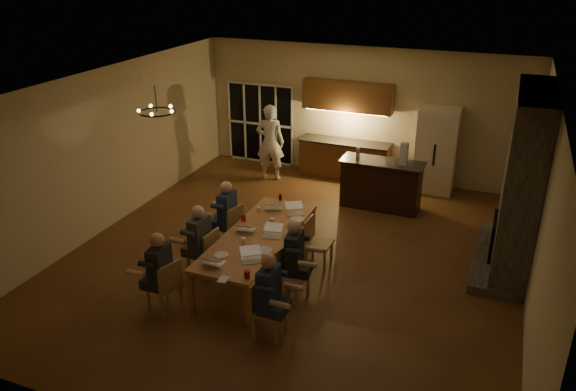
# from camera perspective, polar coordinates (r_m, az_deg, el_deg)

# --- Properties ---
(floor) EXTENTS (9.00, 9.00, 0.00)m
(floor) POSITION_cam_1_polar(r_m,az_deg,el_deg) (10.53, 0.68, -6.18)
(floor) COLOR brown
(floor) RESTS_ON ground
(back_wall) EXTENTS (8.00, 0.04, 3.20)m
(back_wall) POSITION_cam_1_polar(r_m,az_deg,el_deg) (13.93, 7.52, 8.31)
(back_wall) COLOR #CABC8E
(back_wall) RESTS_ON ground
(left_wall) EXTENTS (0.04, 9.00, 3.20)m
(left_wall) POSITION_cam_1_polar(r_m,az_deg,el_deg) (11.80, -17.87, 4.52)
(left_wall) COLOR #CABC8E
(left_wall) RESTS_ON ground
(right_wall) EXTENTS (0.04, 9.00, 3.20)m
(right_wall) POSITION_cam_1_polar(r_m,az_deg,el_deg) (9.30, 24.52, -1.64)
(right_wall) COLOR #CABC8E
(right_wall) RESTS_ON ground
(ceiling) EXTENTS (8.00, 9.00, 0.04)m
(ceiling) POSITION_cam_1_polar(r_m,az_deg,el_deg) (9.35, 0.78, 11.20)
(ceiling) COLOR white
(ceiling) RESTS_ON back_wall
(french_doors) EXTENTS (1.86, 0.08, 2.10)m
(french_doors) POSITION_cam_1_polar(r_m,az_deg,el_deg) (14.90, -2.80, 7.29)
(french_doors) COLOR black
(french_doors) RESTS_ON ground
(fireplace) EXTENTS (0.58, 2.50, 3.20)m
(fireplace) POSITION_cam_1_polar(r_m,az_deg,el_deg) (10.39, 22.68, 1.26)
(fireplace) COLOR #635A4E
(fireplace) RESTS_ON ground
(kitchenette) EXTENTS (2.24, 0.68, 2.40)m
(kitchenette) POSITION_cam_1_polar(r_m,az_deg,el_deg) (13.82, 5.88, 6.53)
(kitchenette) COLOR brown
(kitchenette) RESTS_ON ground
(refrigerator) EXTENTS (0.90, 0.68, 2.00)m
(refrigerator) POSITION_cam_1_polar(r_m,az_deg,el_deg) (13.44, 14.84, 4.45)
(refrigerator) COLOR beige
(refrigerator) RESTS_ON ground
(dining_table) EXTENTS (1.10, 3.01, 0.75)m
(dining_table) POSITION_cam_1_polar(r_m,az_deg,el_deg) (9.87, -3.02, -5.90)
(dining_table) COLOR #C17C4D
(dining_table) RESTS_ON ground
(bar_island) EXTENTS (1.79, 0.70, 1.08)m
(bar_island) POSITION_cam_1_polar(r_m,az_deg,el_deg) (12.42, 9.43, 1.10)
(bar_island) COLOR black
(bar_island) RESTS_ON ground
(chair_left_near) EXTENTS (0.56, 0.56, 0.89)m
(chair_left_near) POSITION_cam_1_polar(r_m,az_deg,el_deg) (9.08, -12.55, -8.85)
(chair_left_near) COLOR tan
(chair_left_near) RESTS_ON ground
(chair_left_mid) EXTENTS (0.49, 0.49, 0.89)m
(chair_left_mid) POSITION_cam_1_polar(r_m,az_deg,el_deg) (9.84, -8.66, -5.77)
(chair_left_mid) COLOR tan
(chair_left_mid) RESTS_ON ground
(chair_left_far) EXTENTS (0.54, 0.54, 0.89)m
(chair_left_far) POSITION_cam_1_polar(r_m,az_deg,el_deg) (10.70, -6.12, -3.09)
(chair_left_far) COLOR tan
(chair_left_far) RESTS_ON ground
(chair_right_near) EXTENTS (0.46, 0.46, 0.89)m
(chair_right_near) POSITION_cam_1_polar(r_m,az_deg,el_deg) (8.32, -1.86, -11.49)
(chair_right_near) COLOR tan
(chair_right_near) RESTS_ON ground
(chair_right_mid) EXTENTS (0.52, 0.52, 0.89)m
(chair_right_mid) POSITION_cam_1_polar(r_m,az_deg,el_deg) (9.11, 0.49, -8.08)
(chair_right_mid) COLOR tan
(chair_right_mid) RESTS_ON ground
(chair_right_far) EXTENTS (0.45, 0.45, 0.89)m
(chair_right_far) POSITION_cam_1_polar(r_m,az_deg,el_deg) (10.07, 3.16, -4.81)
(chair_right_far) COLOR tan
(chair_right_far) RESTS_ON ground
(person_left_near) EXTENTS (0.63, 0.63, 1.38)m
(person_left_near) POSITION_cam_1_polar(r_m,az_deg,el_deg) (8.90, -12.83, -7.72)
(person_left_near) COLOR #23252D
(person_left_near) RESTS_ON ground
(person_right_near) EXTENTS (0.61, 0.61, 1.38)m
(person_right_near) POSITION_cam_1_polar(r_m,az_deg,el_deg) (8.16, -1.95, -10.21)
(person_right_near) COLOR navy
(person_right_near) RESTS_ON ground
(person_left_mid) EXTENTS (0.64, 0.64, 1.38)m
(person_left_mid) POSITION_cam_1_polar(r_m,az_deg,el_deg) (9.65, -8.93, -4.77)
(person_left_mid) COLOR #3C4146
(person_left_mid) RESTS_ON ground
(person_right_mid) EXTENTS (0.66, 0.66, 1.38)m
(person_right_mid) POSITION_cam_1_polar(r_m,az_deg,el_deg) (9.05, 0.61, -6.49)
(person_right_mid) COLOR #23252D
(person_right_mid) RESTS_ON ground
(person_left_far) EXTENTS (0.61, 0.61, 1.38)m
(person_left_far) POSITION_cam_1_polar(r_m,az_deg,el_deg) (10.54, -6.17, -2.05)
(person_left_far) COLOR navy
(person_left_far) RESTS_ON ground
(standing_person) EXTENTS (0.76, 0.58, 1.89)m
(standing_person) POSITION_cam_1_polar(r_m,az_deg,el_deg) (13.74, -1.82, 5.42)
(standing_person) COLOR silver
(standing_person) RESTS_ON ground
(chandelier) EXTENTS (0.62, 0.62, 0.03)m
(chandelier) POSITION_cam_1_polar(r_m,az_deg,el_deg) (9.76, -13.17, 8.27)
(chandelier) COLOR black
(chandelier) RESTS_ON ceiling
(laptop_a) EXTENTS (0.33, 0.29, 0.23)m
(laptop_a) POSITION_cam_1_polar(r_m,az_deg,el_deg) (8.85, -7.51, -6.19)
(laptop_a) COLOR silver
(laptop_a) RESTS_ON dining_table
(laptop_b) EXTENTS (0.42, 0.41, 0.23)m
(laptop_b) POSITION_cam_1_polar(r_m,az_deg,el_deg) (8.85, -3.74, -6.01)
(laptop_b) COLOR silver
(laptop_b) RESTS_ON dining_table
(laptop_c) EXTENTS (0.36, 0.32, 0.23)m
(laptop_c) POSITION_cam_1_polar(r_m,az_deg,el_deg) (9.82, -4.26, -2.87)
(laptop_c) COLOR silver
(laptop_c) RESTS_ON dining_table
(laptop_d) EXTENTS (0.36, 0.32, 0.23)m
(laptop_d) POSITION_cam_1_polar(r_m,az_deg,el_deg) (9.56, -1.63, -3.57)
(laptop_d) COLOR silver
(laptop_d) RESTS_ON dining_table
(laptop_e) EXTENTS (0.39, 0.37, 0.23)m
(laptop_e) POSITION_cam_1_polar(r_m,az_deg,el_deg) (10.60, -1.48, -0.74)
(laptop_e) COLOR silver
(laptop_e) RESTS_ON dining_table
(laptop_f) EXTENTS (0.42, 0.40, 0.23)m
(laptop_f) POSITION_cam_1_polar(r_m,az_deg,el_deg) (10.37, 0.68, -1.30)
(laptop_f) COLOR silver
(laptop_f) RESTS_ON dining_table
(mug_front) EXTENTS (0.08, 0.08, 0.10)m
(mug_front) POSITION_cam_1_polar(r_m,az_deg,el_deg) (9.40, -4.54, -4.58)
(mug_front) COLOR silver
(mug_front) RESTS_ON dining_table
(mug_mid) EXTENTS (0.09, 0.09, 0.10)m
(mug_mid) POSITION_cam_1_polar(r_m,az_deg,el_deg) (10.03, -1.63, -2.61)
(mug_mid) COLOR silver
(mug_mid) RESTS_ON dining_table
(mug_back) EXTENTS (0.07, 0.07, 0.10)m
(mug_back) POSITION_cam_1_polar(r_m,az_deg,el_deg) (10.47, -3.00, -1.45)
(mug_back) COLOR silver
(mug_back) RESTS_ON dining_table
(redcup_near) EXTENTS (0.09, 0.09, 0.12)m
(redcup_near) POSITION_cam_1_polar(r_m,az_deg,el_deg) (8.45, -4.19, -8.01)
(redcup_near) COLOR #AD0E0B
(redcup_near) RESTS_ON dining_table
(redcup_mid) EXTENTS (0.09, 0.09, 0.12)m
(redcup_mid) POSITION_cam_1_polar(r_m,az_deg,el_deg) (10.16, -4.55, -2.25)
(redcup_mid) COLOR #AD0E0B
(redcup_mid) RESTS_ON dining_table
(can_silver) EXTENTS (0.06, 0.06, 0.12)m
(can_silver) POSITION_cam_1_polar(r_m,az_deg,el_deg) (9.10, -4.25, -5.51)
(can_silver) COLOR #B2B2B7
(can_silver) RESTS_ON dining_table
(can_cola) EXTENTS (0.06, 0.06, 0.12)m
(can_cola) POSITION_cam_1_polar(r_m,az_deg,el_deg) (10.95, -0.79, -0.20)
(can_cola) COLOR #3F0F0C
(can_cola) RESTS_ON dining_table
(plate_near) EXTENTS (0.27, 0.27, 0.02)m
(plate_near) POSITION_cam_1_polar(r_m,az_deg,el_deg) (9.17, -2.49, -5.58)
(plate_near) COLOR silver
(plate_near) RESTS_ON dining_table
(plate_left) EXTENTS (0.23, 0.23, 0.02)m
(plate_left) POSITION_cam_1_polar(r_m,az_deg,el_deg) (9.09, -6.78, -6.03)
(plate_left) COLOR silver
(plate_left) RESTS_ON dining_table
(plate_far) EXTENTS (0.25, 0.25, 0.02)m
(plate_far) POSITION_cam_1_polar(r_m,az_deg,el_deg) (10.18, 0.92, -2.45)
(plate_far) COLOR silver
(plate_far) RESTS_ON dining_table
(notepad) EXTENTS (0.15, 0.20, 0.01)m
(notepad) POSITION_cam_1_polar(r_m,az_deg,el_deg) (8.47, -6.57, -8.45)
(notepad) COLOR white
(notepad) RESTS_ON dining_table
(bar_bottle) EXTENTS (0.09, 0.09, 0.24)m
(bar_bottle) POSITION_cam_1_polar(r_m,az_deg,el_deg) (12.30, 7.11, 4.29)
(bar_bottle) COLOR #99999E
(bar_bottle) RESTS_ON bar_island
(bar_blender) EXTENTS (0.16, 0.16, 0.47)m
(bar_blender) POSITION_cam_1_polar(r_m,az_deg,el_deg) (12.06, 11.70, 4.17)
(bar_blender) COLOR silver
(bar_blender) RESTS_ON bar_island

